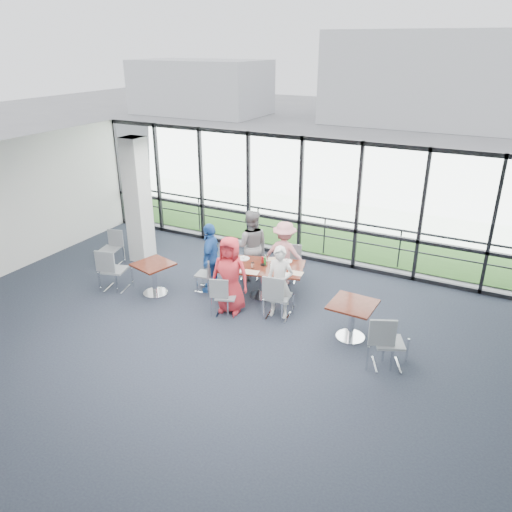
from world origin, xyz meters
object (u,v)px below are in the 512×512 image
at_px(chair_main_nr, 278,296).
at_px(diner_near_right, 280,282).
at_px(side_table_left, 154,269).
at_px(main_table, 262,271).
at_px(chair_main_fr, 288,264).
at_px(chair_main_fl, 250,261).
at_px(chair_main_nl, 226,296).
at_px(chair_spare_r, 389,342).
at_px(chair_spare_la, 115,270).
at_px(side_table_right, 353,309).
at_px(diner_far_left, 251,245).
at_px(diner_near_left, 230,275).
at_px(chair_main_end, 205,274).
at_px(diner_end, 211,257).
at_px(diner_far_right, 284,253).
at_px(structural_column, 138,201).
at_px(chair_spare_lb, 110,249).

bearing_deg(chair_main_nr, diner_near_right, 87.92).
bearing_deg(side_table_left, diner_near_right, 7.56).
height_order(main_table, chair_main_fr, chair_main_fr).
distance_m(chair_main_nr, chair_main_fl, 1.99).
height_order(chair_main_nl, chair_main_fr, chair_main_fr).
bearing_deg(side_table_left, chair_main_nr, 6.52).
height_order(chair_main_fr, chair_spare_r, chair_spare_r).
xyz_separation_m(chair_spare_la, chair_spare_r, (6.30, -0.10, -0.00)).
distance_m(diner_near_right, chair_main_nl, 1.16).
height_order(side_table_right, chair_spare_la, chair_spare_la).
xyz_separation_m(diner_far_left, chair_spare_la, (-2.50, -1.93, -0.37)).
distance_m(diner_near_left, chair_spare_r, 3.51).
distance_m(diner_near_right, chair_main_end, 2.06).
height_order(diner_far_left, chair_spare_r, diner_far_left).
xyz_separation_m(diner_end, chair_main_fr, (1.36, 1.25, -0.39)).
height_order(diner_far_right, chair_spare_r, diner_far_right).
height_order(side_table_right, chair_main_nl, chair_main_nl).
relative_size(diner_near_right, chair_main_nr, 1.61).
height_order(structural_column, chair_main_fl, structural_column).
bearing_deg(diner_far_left, chair_spare_lb, -9.26).
bearing_deg(chair_main_fl, diner_end, 42.17).
bearing_deg(side_table_right, chair_main_nl, -173.15).
height_order(diner_far_left, chair_main_nl, diner_far_left).
height_order(diner_far_right, chair_main_fl, diner_far_right).
relative_size(chair_main_fr, chair_main_end, 1.06).
bearing_deg(diner_far_left, chair_spare_la, 13.78).
height_order(chair_main_nr, chair_spare_lb, chair_main_nr).
bearing_deg(main_table, chair_main_fl, 119.01).
distance_m(diner_end, chair_main_end, 0.44).
xyz_separation_m(diner_near_left, chair_main_fl, (-0.39, 1.60, -0.39)).
relative_size(chair_main_nr, chair_main_fr, 1.12).
relative_size(diner_end, chair_main_nl, 1.94).
bearing_deg(chair_spare_la, chair_main_fr, 18.82).
xyz_separation_m(diner_far_right, chair_spare_lb, (-4.38, -1.07, -0.33)).
bearing_deg(diner_near_right, chair_main_fr, 99.71).
bearing_deg(chair_spare_la, diner_far_right, 16.88).
bearing_deg(main_table, chair_spare_r, -38.61).
distance_m(chair_main_nr, chair_main_end, 2.04).
height_order(main_table, chair_main_nl, chair_main_nl).
xyz_separation_m(main_table, chair_spare_lb, (-4.22, -0.25, -0.17)).
distance_m(structural_column, chair_spare_lb, 1.42).
bearing_deg(chair_main_nl, chair_main_end, 124.21).
xyz_separation_m(side_table_left, chair_main_end, (0.93, 0.67, -0.21)).
distance_m(structural_column, chair_main_nr, 4.71).
bearing_deg(diner_near_left, chair_main_end, 142.09).
bearing_deg(chair_main_end, diner_near_right, 72.40).
xyz_separation_m(chair_main_nl, chair_main_end, (-0.99, 0.73, -0.02)).
relative_size(chair_main_nl, chair_main_fr, 0.98).
distance_m(side_table_right, chair_main_nr, 1.59).
distance_m(structural_column, main_table, 3.88).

